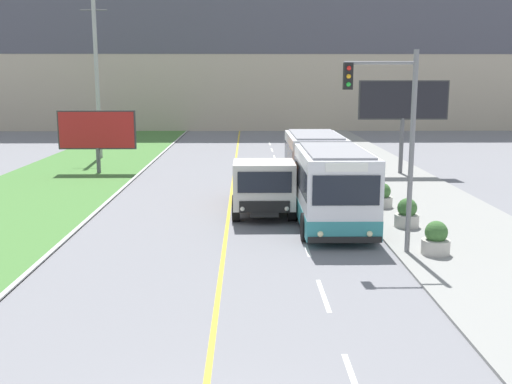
{
  "coord_description": "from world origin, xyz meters",
  "views": [
    {
      "loc": [
        0.76,
        -7.0,
        5.57
      ],
      "look_at": [
        1.1,
        14.89,
        1.4
      ],
      "focal_mm": 42.0,
      "sensor_mm": 36.0,
      "label": 1
    }
  ],
  "objects_px": {
    "dump_truck": "(263,187)",
    "traffic_light_mast": "(393,128)",
    "billboard_large": "(403,103)",
    "planter_round_far": "(370,182)",
    "car_distant": "(303,158)",
    "billboard_small": "(97,131)",
    "planter_round_third": "(382,196)",
    "city_bus": "(323,176)",
    "planter_round_near": "(436,240)",
    "utility_pole_far": "(97,75)",
    "planter_round_second": "(407,214)"
  },
  "relations": [
    {
      "from": "city_bus",
      "to": "planter_round_third",
      "type": "relative_size",
      "value": 11.37
    },
    {
      "from": "planter_round_near",
      "to": "billboard_small",
      "type": "bearing_deg",
      "value": 130.69
    },
    {
      "from": "utility_pole_far",
      "to": "billboard_small",
      "type": "relative_size",
      "value": 2.52
    },
    {
      "from": "planter_round_near",
      "to": "planter_round_far",
      "type": "height_order",
      "value": "planter_round_near"
    },
    {
      "from": "traffic_light_mast",
      "to": "planter_round_far",
      "type": "distance_m",
      "value": 11.02
    },
    {
      "from": "traffic_light_mast",
      "to": "planter_round_far",
      "type": "xyz_separation_m",
      "value": [
        1.53,
        10.33,
        -3.52
      ]
    },
    {
      "from": "city_bus",
      "to": "planter_round_near",
      "type": "height_order",
      "value": "city_bus"
    },
    {
      "from": "billboard_large",
      "to": "planter_round_far",
      "type": "bearing_deg",
      "value": -116.96
    },
    {
      "from": "car_distant",
      "to": "planter_round_third",
      "type": "distance_m",
      "value": 11.88
    },
    {
      "from": "planter_round_near",
      "to": "planter_round_far",
      "type": "relative_size",
      "value": 1.01
    },
    {
      "from": "car_distant",
      "to": "billboard_large",
      "type": "bearing_deg",
      "value": -22.31
    },
    {
      "from": "city_bus",
      "to": "utility_pole_far",
      "type": "bearing_deg",
      "value": 127.65
    },
    {
      "from": "traffic_light_mast",
      "to": "planter_round_near",
      "type": "relative_size",
      "value": 5.98
    },
    {
      "from": "billboard_small",
      "to": "traffic_light_mast",
      "type": "bearing_deg",
      "value": -51.72
    },
    {
      "from": "car_distant",
      "to": "billboard_small",
      "type": "bearing_deg",
      "value": -173.07
    },
    {
      "from": "planter_round_near",
      "to": "planter_round_third",
      "type": "relative_size",
      "value": 1.02
    },
    {
      "from": "billboard_small",
      "to": "planter_round_third",
      "type": "distance_m",
      "value": 17.96
    },
    {
      "from": "traffic_light_mast",
      "to": "planter_round_second",
      "type": "xyz_separation_m",
      "value": [
        1.46,
        3.26,
        -3.51
      ]
    },
    {
      "from": "planter_round_near",
      "to": "planter_round_second",
      "type": "xyz_separation_m",
      "value": [
        0.02,
        3.54,
        0.01
      ]
    },
    {
      "from": "dump_truck",
      "to": "utility_pole_far",
      "type": "height_order",
      "value": "utility_pole_far"
    },
    {
      "from": "dump_truck",
      "to": "planter_round_far",
      "type": "distance_m",
      "value": 7.17
    },
    {
      "from": "dump_truck",
      "to": "billboard_large",
      "type": "bearing_deg",
      "value": 51.49
    },
    {
      "from": "utility_pole_far",
      "to": "planter_round_far",
      "type": "relative_size",
      "value": 10.79
    },
    {
      "from": "city_bus",
      "to": "car_distant",
      "type": "distance_m",
      "value": 12.18
    },
    {
      "from": "city_bus",
      "to": "planter_round_far",
      "type": "bearing_deg",
      "value": 54.66
    },
    {
      "from": "traffic_light_mast",
      "to": "planter_round_second",
      "type": "bearing_deg",
      "value": 65.92
    },
    {
      "from": "dump_truck",
      "to": "traffic_light_mast",
      "type": "relative_size",
      "value": 0.94
    },
    {
      "from": "car_distant",
      "to": "utility_pole_far",
      "type": "distance_m",
      "value": 15.77
    },
    {
      "from": "dump_truck",
      "to": "utility_pole_far",
      "type": "distance_m",
      "value": 21.83
    },
    {
      "from": "city_bus",
      "to": "planter_round_far",
      "type": "height_order",
      "value": "city_bus"
    },
    {
      "from": "dump_truck",
      "to": "billboard_large",
      "type": "height_order",
      "value": "billboard_large"
    },
    {
      "from": "city_bus",
      "to": "utility_pole_far",
      "type": "distance_m",
      "value": 22.65
    },
    {
      "from": "utility_pole_far",
      "to": "planter_round_third",
      "type": "xyz_separation_m",
      "value": [
        16.24,
        -17.11,
        -5.27
      ]
    },
    {
      "from": "planter_round_third",
      "to": "planter_round_far",
      "type": "xyz_separation_m",
      "value": [
        0.21,
        3.54,
        0.01
      ]
    },
    {
      "from": "planter_round_third",
      "to": "planter_round_far",
      "type": "bearing_deg",
      "value": 86.6
    },
    {
      "from": "billboard_small",
      "to": "car_distant",
      "type": "bearing_deg",
      "value": 6.93
    },
    {
      "from": "utility_pole_far",
      "to": "planter_round_third",
      "type": "height_order",
      "value": "utility_pole_far"
    },
    {
      "from": "city_bus",
      "to": "billboard_small",
      "type": "height_order",
      "value": "billboard_small"
    },
    {
      "from": "planter_round_third",
      "to": "planter_round_near",
      "type": "bearing_deg",
      "value": -89.01
    },
    {
      "from": "dump_truck",
      "to": "traffic_light_mast",
      "type": "height_order",
      "value": "traffic_light_mast"
    },
    {
      "from": "planter_round_third",
      "to": "traffic_light_mast",
      "type": "bearing_deg",
      "value": -100.97
    },
    {
      "from": "city_bus",
      "to": "planter_round_second",
      "type": "bearing_deg",
      "value": -47.35
    },
    {
      "from": "billboard_large",
      "to": "billboard_small",
      "type": "bearing_deg",
      "value": 177.52
    },
    {
      "from": "city_bus",
      "to": "traffic_light_mast",
      "type": "bearing_deg",
      "value": -77.99
    },
    {
      "from": "billboard_small",
      "to": "planter_round_far",
      "type": "bearing_deg",
      "value": -23.93
    },
    {
      "from": "utility_pole_far",
      "to": "planter_round_far",
      "type": "xyz_separation_m",
      "value": [
        16.45,
        -13.57,
        -5.26
      ]
    },
    {
      "from": "traffic_light_mast",
      "to": "planter_round_far",
      "type": "relative_size",
      "value": 6.02
    },
    {
      "from": "planter_round_third",
      "to": "billboard_large",
      "type": "bearing_deg",
      "value": 71.27
    },
    {
      "from": "planter_round_far",
      "to": "car_distant",
      "type": "bearing_deg",
      "value": 107.59
    },
    {
      "from": "planter_round_second",
      "to": "billboard_large",
      "type": "bearing_deg",
      "value": 76.75
    }
  ]
}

